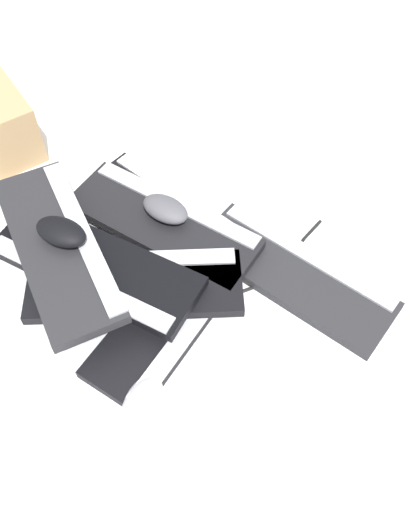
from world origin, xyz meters
TOP-DOWN VIEW (x-y plane):
  - ground_plane at (0.00, 0.00)m, footprint 3.20×3.20m
  - keyboard_0 at (0.14, 0.11)m, footprint 0.46×0.29m
  - keyboard_1 at (-0.17, 0.17)m, footprint 0.46×0.31m
  - keyboard_2 at (-0.07, -0.05)m, footprint 0.26×0.46m
  - keyboard_3 at (-0.17, -0.04)m, footprint 0.46×0.29m
  - keyboard_4 at (-0.25, -0.04)m, footprint 0.46×0.22m
  - keyboard_5 at (-0.33, -0.04)m, footprint 0.41×0.42m
  - keyboard_6 at (-0.17, 0.13)m, footprint 0.46×0.26m
  - mouse_0 at (-0.06, -0.26)m, footprint 0.08×0.12m
  - mouse_1 at (-0.32, -0.02)m, footprint 0.12×0.08m
  - mouse_2 at (-0.52, 0.14)m, footprint 0.13×0.10m
  - mouse_3 at (-0.16, 0.14)m, footprint 0.12×0.09m
  - cable_0 at (-0.00, 0.08)m, footprint 0.43×0.29m

SIDE VIEW (x-z plane):
  - ground_plane at x=0.00m, z-range 0.00..0.00m
  - cable_0 at x=0.00m, z-range 0.00..0.01m
  - keyboard_0 at x=0.14m, z-range 0.00..0.03m
  - keyboard_1 at x=-0.17m, z-range 0.00..0.03m
  - keyboard_2 at x=-0.07m, z-range 0.00..0.03m
  - mouse_0 at x=-0.06m, z-range 0.00..0.04m
  - mouse_2 at x=-0.52m, z-range 0.00..0.04m
  - keyboard_3 at x=-0.17m, z-range 0.03..0.06m
  - keyboard_6 at x=-0.17m, z-range 0.03..0.06m
  - keyboard_4 at x=-0.25m, z-range 0.06..0.09m
  - mouse_3 at x=-0.16m, z-range 0.06..0.10m
  - keyboard_5 at x=-0.33m, z-range 0.09..0.12m
  - mouse_1 at x=-0.32m, z-range 0.12..0.16m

